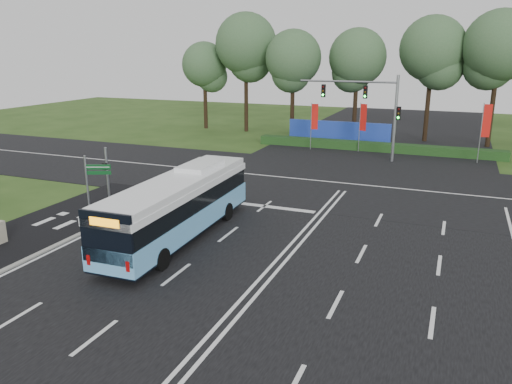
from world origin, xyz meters
TOP-DOWN VIEW (x-y plane):
  - ground at (0.00, 0.00)m, footprint 120.00×120.00m
  - road_main at (0.00, 0.00)m, footprint 20.00×120.00m
  - road_cross at (0.00, 12.00)m, footprint 120.00×14.00m
  - bike_path at (-12.50, -3.00)m, footprint 5.00×18.00m
  - kerb_strip at (-10.10, -3.00)m, footprint 0.25×18.00m
  - city_bus at (-5.30, -1.25)m, footprint 2.69×11.39m
  - pedestrian_signal at (-11.93, 1.84)m, footprint 0.32×0.42m
  - street_sign at (-10.98, -0.51)m, footprint 1.29×0.59m
  - banner_flag_left at (-5.45, 23.02)m, footprint 0.61×0.24m
  - banner_flag_mid at (-1.16, 23.57)m, footprint 0.63×0.24m
  - banner_flag_right at (8.75, 22.51)m, footprint 0.70×0.25m
  - traffic_light_gantry at (0.21, 20.50)m, footprint 8.41×0.28m
  - hedge at (0.00, 24.50)m, footprint 22.00×1.20m
  - blue_hoarding at (-4.00, 27.00)m, footprint 10.00×0.30m
  - eucalyptus_row at (2.74, 30.84)m, footprint 53.78×8.46m

SIDE VIEW (x-z plane):
  - ground at x=0.00m, z-range 0.00..0.00m
  - road_main at x=0.00m, z-range 0.00..0.04m
  - road_cross at x=0.00m, z-range 0.00..0.05m
  - bike_path at x=-12.50m, z-range 0.00..0.06m
  - kerb_strip at x=-10.10m, z-range 0.00..0.12m
  - hedge at x=0.00m, z-range 0.00..0.80m
  - blue_hoarding at x=-4.00m, z-range 0.00..2.20m
  - city_bus at x=-5.30m, z-range 0.01..3.26m
  - pedestrian_signal at x=-11.93m, z-range 0.16..3.65m
  - street_sign at x=-10.98m, z-range 0.49..4.02m
  - banner_flag_left at x=-5.45m, z-range 0.67..4.97m
  - banner_flag_mid at x=-1.16m, z-range 0.68..5.10m
  - banner_flag_right at x=8.75m, z-range 0.73..5.61m
  - traffic_light_gantry at x=0.21m, z-range 1.16..8.16m
  - eucalyptus_row at x=2.74m, z-range 2.15..15.06m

